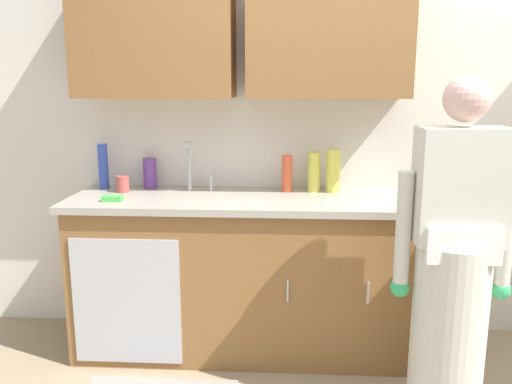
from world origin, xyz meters
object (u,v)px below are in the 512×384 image
(bottle_water_tall, at_px, (334,171))
(knife_on_counter, at_px, (343,203))
(bottle_cleaner_spray, at_px, (287,173))
(bottle_dish_liquid, at_px, (150,173))
(person_at_sink, at_px, (452,282))
(sponge, at_px, (113,198))
(cup_by_sink, at_px, (123,184))
(bottle_water_short, at_px, (103,166))
(sink, at_px, (192,198))
(bottle_soap, at_px, (314,172))

(bottle_water_tall, bearing_deg, knife_on_counter, -85.11)
(bottle_cleaner_spray, height_order, bottle_dish_liquid, bottle_cleaner_spray)
(person_at_sink, distance_m, sponge, 1.82)
(cup_by_sink, relative_size, sponge, 0.89)
(bottle_water_short, distance_m, cup_by_sink, 0.20)
(sink, height_order, sponge, sink)
(knife_on_counter, bearing_deg, bottle_dish_liquid, -12.22)
(sink, relative_size, cup_by_sink, 5.09)
(person_at_sink, xyz_separation_m, bottle_water_tall, (-0.48, 0.80, 0.38))
(person_at_sink, height_order, cup_by_sink, person_at_sink)
(sink, height_order, bottle_water_tall, sink)
(person_at_sink, height_order, knife_on_counter, person_at_sink)
(bottle_soap, relative_size, cup_by_sink, 2.43)
(bottle_water_short, bearing_deg, cup_by_sink, -34.71)
(sink, relative_size, bottle_dish_liquid, 2.67)
(bottle_dish_liquid, height_order, bottle_water_short, bottle_water_short)
(cup_by_sink, bearing_deg, bottle_water_tall, 3.59)
(bottle_water_tall, height_order, bottle_water_short, bottle_water_short)
(sink, height_order, bottle_water_short, sink)
(bottle_water_tall, distance_m, sponge, 1.29)
(bottle_dish_liquid, bearing_deg, sink, -35.16)
(bottle_cleaner_spray, relative_size, bottle_water_short, 0.79)
(person_at_sink, xyz_separation_m, sponge, (-1.73, 0.48, 0.26))
(person_at_sink, relative_size, bottle_dish_liquid, 8.64)
(person_at_sink, xyz_separation_m, bottle_water_short, (-1.90, 0.82, 0.39))
(sink, distance_m, cup_by_sink, 0.44)
(sink, bearing_deg, cup_by_sink, 169.84)
(sink, distance_m, bottle_cleaner_spray, 0.59)
(person_at_sink, relative_size, cup_by_sink, 16.50)
(bottle_dish_liquid, xyz_separation_m, sponge, (-0.12, -0.37, -0.08))
(person_at_sink, bearing_deg, sponge, 164.43)
(sink, xyz_separation_m, knife_on_counter, (0.86, -0.15, 0.02))
(bottle_dish_liquid, distance_m, bottle_water_short, 0.29)
(bottle_water_short, height_order, sponge, bottle_water_short)
(sink, height_order, knife_on_counter, sink)
(bottle_soap, relative_size, bottle_water_tall, 0.92)
(cup_by_sink, xyz_separation_m, sponge, (0.01, -0.24, -0.03))
(bottle_water_tall, xyz_separation_m, bottle_water_short, (-1.41, 0.02, 0.01))
(bottle_cleaner_spray, distance_m, bottle_water_tall, 0.28)
(sponge, bearing_deg, knife_on_counter, 0.50)
(bottle_cleaner_spray, height_order, sponge, bottle_cleaner_spray)
(bottle_cleaner_spray, height_order, bottle_water_tall, bottle_water_tall)
(knife_on_counter, bearing_deg, sponge, 5.52)
(bottle_dish_liquid, relative_size, bottle_water_short, 0.67)
(person_at_sink, distance_m, bottle_cleaner_spray, 1.16)
(person_at_sink, relative_size, bottle_cleaner_spray, 7.33)
(bottle_cleaner_spray, bearing_deg, sponge, -162.08)
(cup_by_sink, bearing_deg, sink, -10.16)
(bottle_soap, relative_size, knife_on_counter, 1.00)
(bottle_dish_liquid, distance_m, bottle_water_tall, 1.13)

